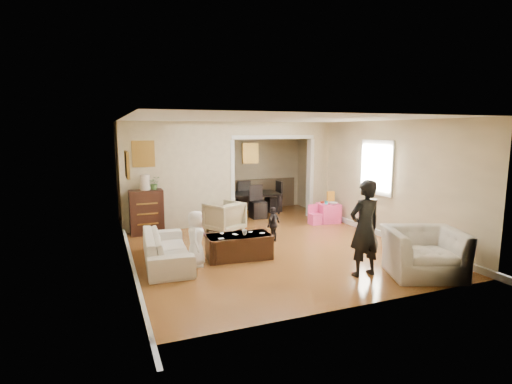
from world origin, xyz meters
name	(u,v)px	position (x,y,z in m)	size (l,w,h in m)	color
floor	(259,241)	(0.00, 0.00, 0.00)	(7.00, 7.00, 0.00)	#A7642B
partition_left	(179,176)	(-1.38, 1.80, 1.30)	(2.75, 0.18, 2.60)	beige
partition_right	(318,170)	(2.48, 1.80, 1.30)	(0.55, 0.18, 2.60)	beige
partition_header	(273,129)	(1.10, 1.80, 2.42)	(2.22, 0.18, 0.35)	beige
window_pane	(377,167)	(2.73, -0.40, 1.55)	(0.03, 0.95, 1.10)	white
framed_art_partition	(143,154)	(-2.20, 1.70, 1.85)	(0.45, 0.03, 0.55)	brown
framed_art_sofa_wall	(127,165)	(-2.71, -0.60, 1.80)	(0.03, 0.55, 0.40)	brown
framed_art_alcove	(250,153)	(1.10, 3.44, 1.70)	(0.45, 0.03, 0.55)	brown
sofa	(167,248)	(-2.11, -0.75, 0.28)	(1.93, 0.75, 0.56)	beige
armchair_back	(224,217)	(-0.47, 1.07, 0.36)	(0.76, 0.78, 0.71)	tan
armchair_front	(423,252)	(1.76, -2.89, 0.38)	(1.18, 1.03, 0.77)	beige
dresser	(146,212)	(-2.21, 1.52, 0.52)	(0.75, 0.42, 1.03)	black
table_lamp	(145,182)	(-2.21, 1.52, 1.21)	(0.22, 0.22, 0.36)	beige
potted_plant	(154,183)	(-2.01, 1.52, 1.18)	(0.27, 0.24, 0.30)	#3D672D
coffee_table	(239,246)	(-0.80, -0.93, 0.22)	(1.19, 0.60, 0.45)	#371A11
coffee_cup	(245,232)	(-0.70, -0.98, 0.49)	(0.10, 0.10, 0.09)	silver
play_table	(328,213)	(2.35, 0.99, 0.25)	(0.51, 0.51, 0.49)	#FF438E
cereal_box	(331,197)	(2.47, 1.09, 0.64)	(0.20, 0.07, 0.30)	gold
cyan_cup	(326,203)	(2.25, 0.94, 0.53)	(0.08, 0.08, 0.08)	#26B9C2
toy_block	(322,202)	(2.23, 1.11, 0.52)	(0.08, 0.06, 0.05)	red
play_bowl	(333,203)	(2.40, 0.87, 0.52)	(0.22, 0.22, 0.05)	white
dining_table	(250,203)	(0.82, 2.77, 0.30)	(1.69, 0.95, 0.60)	black
adult_person	(365,228)	(0.82, -2.55, 0.80)	(0.59, 0.38, 1.61)	black
child_kneel_a	(196,239)	(-1.65, -1.08, 0.50)	(0.49, 0.32, 1.00)	white
child_kneel_b	(198,235)	(-1.50, -0.63, 0.43)	(0.42, 0.32, 0.86)	#C87D87
child_toddler	(273,224)	(0.25, -0.18, 0.38)	(0.45, 0.19, 0.77)	black
craft_papers	(238,234)	(-0.81, -0.91, 0.45)	(0.95, 0.45, 0.00)	white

